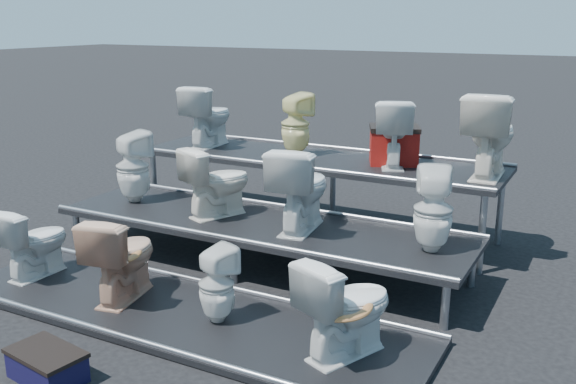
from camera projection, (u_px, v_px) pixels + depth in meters
The scene contains 18 objects.
ground at pixel (260, 266), 6.42m from camera, with size 80.00×80.00×0.00m, color black.
tier_front at pixel (180, 314), 5.30m from camera, with size 4.20×1.20×0.06m, color black.
tier_mid at pixel (260, 244), 6.36m from camera, with size 4.20×1.20×0.46m, color black.
tier_back at pixel (316, 194), 7.41m from camera, with size 4.20×1.20×0.86m, color black.
toilet_0 at pixel (35, 241), 5.95m from camera, with size 0.37×0.65×0.67m, color silver.
toilet_1 at pixel (122, 256), 5.46m from camera, with size 0.42×0.74×0.75m, color tan.
toilet_2 at pixel (217, 285), 5.04m from camera, with size 0.28×0.29×0.63m, color silver.
toilet_3 at pixel (346, 306), 4.53m from camera, with size 0.42×0.73×0.75m, color silver.
toilet_4 at pixel (133, 167), 6.90m from camera, with size 0.35×0.36×0.77m, color silver.
toilet_5 at pixel (217, 181), 6.42m from camera, with size 0.40×0.70×0.71m, color white.
toilet_6 at pixel (301, 188), 5.98m from camera, with size 0.45×0.79×0.81m, color silver.
toilet_7 at pixel (433, 210), 5.43m from camera, with size 0.33×0.34×0.74m, color silver.
toilet_8 at pixel (208, 116), 7.87m from camera, with size 0.42×0.73×0.75m, color silver.
toilet_9 at pixel (296, 124), 7.32m from camera, with size 0.32×0.33×0.72m, color #F0E79E.
toilet_10 at pixel (393, 132), 6.80m from camera, with size 0.40×0.71×0.72m, color silver.
toilet_11 at pixel (490, 135), 6.33m from camera, with size 0.47×0.83×0.85m, color white.
red_crate at pixel (394, 147), 6.96m from camera, with size 0.50×0.40×0.36m, color maroon.
step_stool at pixel (47, 367), 4.38m from camera, with size 0.52×0.31×0.19m, color black.
Camera 1 is at (3.05, -5.17, 2.41)m, focal length 40.00 mm.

